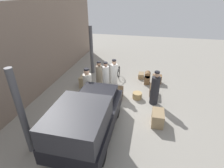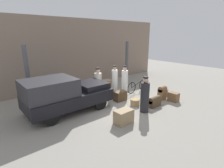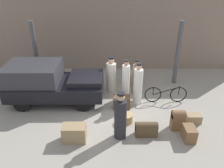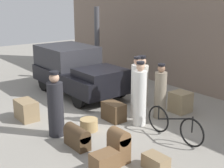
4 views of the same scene
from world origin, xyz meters
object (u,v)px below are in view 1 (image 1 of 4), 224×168
at_px(suitcase_small_leather, 118,93).
at_px(trunk_wicker_pale, 85,82).
at_px(wicker_basket, 137,96).
at_px(trunk_umber_medium, 153,89).
at_px(trunk_large_brown, 158,118).
at_px(bicycle, 117,75).
at_px(porter_standing_middle, 155,89).
at_px(conductor_in_dark_uniform, 106,80).
at_px(porter_with_bicycle, 88,86).
at_px(suitcase_tan_flat, 157,79).
at_px(trunk_barrel_dark, 147,77).
at_px(porter_carrying_trunk, 99,77).
at_px(porter_lifting_near_truck, 114,77).
at_px(suitcase_black_upright, 141,75).
at_px(truck, 86,118).

distance_m(suitcase_small_leather, trunk_wicker_pale, 2.15).
distance_m(wicker_basket, trunk_umber_medium, 0.97).
bearing_deg(trunk_large_brown, bicycle, 34.06).
xyz_separation_m(porter_standing_middle, suitcase_small_leather, (0.12, 1.76, -0.50)).
xyz_separation_m(conductor_in_dark_uniform, trunk_wicker_pale, (0.53, 1.34, -0.52)).
xyz_separation_m(wicker_basket, porter_with_bicycle, (-0.55, 2.40, 0.58)).
distance_m(porter_with_bicycle, suitcase_tan_flat, 4.24).
relative_size(conductor_in_dark_uniform, suitcase_tan_flat, 3.41).
relative_size(wicker_basket, trunk_large_brown, 0.63).
bearing_deg(conductor_in_dark_uniform, porter_standing_middle, -97.45).
bearing_deg(trunk_barrel_dark, porter_with_bicycle, 129.09).
xyz_separation_m(wicker_basket, trunk_wicker_pale, (0.59, 2.97, 0.16)).
distance_m(porter_with_bicycle, porter_standing_middle, 3.23).
relative_size(porter_with_bicycle, porter_carrying_trunk, 1.02).
relative_size(wicker_basket, porter_standing_middle, 0.28).
distance_m(bicycle, porter_lifting_near_truck, 1.28).
relative_size(bicycle, conductor_in_dark_uniform, 0.99).
bearing_deg(bicycle, trunk_wicker_pale, 125.33).
relative_size(porter_with_bicycle, conductor_in_dark_uniform, 0.92).
xyz_separation_m(porter_carrying_trunk, trunk_umber_medium, (0.08, -2.87, -0.47)).
xyz_separation_m(porter_lifting_near_truck, suitcase_black_upright, (1.92, -1.33, -0.66)).
bearing_deg(porter_carrying_trunk, trunk_umber_medium, -88.40).
bearing_deg(conductor_in_dark_uniform, trunk_barrel_dark, -50.58).
height_order(suitcase_black_upright, suitcase_tan_flat, suitcase_tan_flat).
relative_size(wicker_basket, porter_carrying_trunk, 0.29).
distance_m(wicker_basket, conductor_in_dark_uniform, 1.77).
bearing_deg(truck, bicycle, -2.16).
distance_m(porter_carrying_trunk, trunk_wicker_pale, 0.95).
height_order(porter_carrying_trunk, porter_lifting_near_truck, porter_lifting_near_truck).
xyz_separation_m(porter_carrying_trunk, trunk_wicker_pale, (0.06, 0.85, -0.42)).
height_order(trunk_large_brown, suitcase_small_leather, trunk_large_brown).
bearing_deg(conductor_in_dark_uniform, truck, -178.53).
xyz_separation_m(truck, trunk_wicker_pale, (3.66, 1.42, -0.57)).
bearing_deg(porter_lifting_near_truck, suitcase_small_leather, -151.75).
relative_size(wicker_basket, porter_lifting_near_truck, 0.27).
xyz_separation_m(bicycle, trunk_umber_medium, (-1.11, -2.12, -0.10)).
relative_size(porter_lifting_near_truck, trunk_umber_medium, 2.42).
xyz_separation_m(truck, bicycle, (4.80, -0.18, -0.52)).
bearing_deg(bicycle, trunk_umber_medium, -117.71).
xyz_separation_m(suitcase_tan_flat, suitcase_small_leather, (-2.12, 1.92, 0.02)).
distance_m(porter_with_bicycle, porter_carrying_trunk, 1.12).
relative_size(wicker_basket, suitcase_small_leather, 0.70).
distance_m(truck, suitcase_tan_flat, 5.68).
relative_size(conductor_in_dark_uniform, trunk_wicker_pale, 2.86).
relative_size(porter_standing_middle, porter_lifting_near_truck, 0.94).
bearing_deg(conductor_in_dark_uniform, trunk_large_brown, -124.66).
bearing_deg(trunk_wicker_pale, suitcase_tan_flat, -70.66).
relative_size(truck, conductor_in_dark_uniform, 2.16).
bearing_deg(wicker_basket, trunk_wicker_pale, 78.81).
xyz_separation_m(wicker_basket, suitcase_black_upright, (2.45, -0.02, -0.00)).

